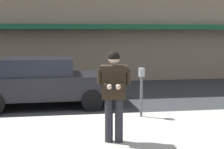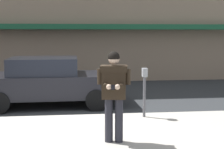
{
  "view_description": "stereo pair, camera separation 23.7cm",
  "coord_description": "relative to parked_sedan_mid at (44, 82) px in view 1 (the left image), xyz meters",
  "views": [
    {
      "loc": [
        0.15,
        -8.31,
        2.27
      ],
      "look_at": [
        1.03,
        -2.36,
        1.49
      ],
      "focal_mm": 50.0,
      "sensor_mm": 36.0,
      "label": 1
    },
    {
      "loc": [
        0.38,
        -8.34,
        2.27
      ],
      "look_at": [
        1.03,
        -2.36,
        1.49
      ],
      "focal_mm": 50.0,
      "sensor_mm": 36.0,
      "label": 2
    }
  ],
  "objects": [
    {
      "name": "ground_plane",
      "position": [
        0.57,
        -1.57,
        -0.79
      ],
      "size": [
        80.0,
        80.0,
        0.0
      ],
      "primitive_type": "plane",
      "color": "#2B2D30"
    },
    {
      "name": "curb_paint_line",
      "position": [
        1.57,
        -1.52,
        -0.79
      ],
      "size": [
        28.0,
        0.12,
        0.01
      ],
      "primitive_type": "cube",
      "color": "silver",
      "rests_on": "ground"
    },
    {
      "name": "parked_sedan_mid",
      "position": [
        0.0,
        0.0,
        0.0
      ],
      "size": [
        4.54,
        2.0,
        1.54
      ],
      "color": "black",
      "rests_on": "ground"
    },
    {
      "name": "man_texting_on_phone",
      "position": [
        1.63,
        -3.96,
        0.46
      ],
      "size": [
        0.64,
        0.62,
        1.81
      ],
      "color": "#23232B",
      "rests_on": "sidewalk"
    },
    {
      "name": "parking_meter",
      "position": [
        2.62,
        -2.17,
        0.18
      ],
      "size": [
        0.12,
        0.18,
        1.27
      ],
      "color": "#4C4C51",
      "rests_on": "sidewalk"
    }
  ]
}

